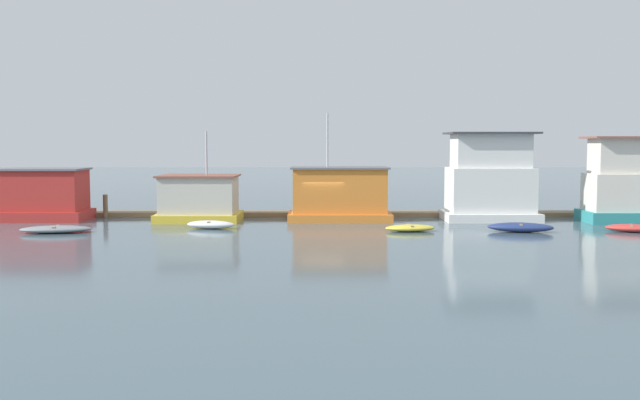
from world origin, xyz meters
TOP-DOWN VIEW (x-y plane):
  - ground_plane at (0.00, 0.00)m, footprint 200.00×200.00m
  - dock_walkway at (0.00, 3.03)m, footprint 51.00×1.71m
  - houseboat_red at (-17.58, 0.48)m, footprint 5.36×3.52m
  - houseboat_yellow at (-7.79, 0.17)m, footprint 5.14×4.12m
  - houseboat_orange at (1.03, 0.41)m, footprint 6.47×3.44m
  - houseboat_white at (10.51, 0.50)m, footprint 5.80×3.96m
  - houseboat_teal at (18.96, -0.57)m, footprint 5.81×3.28m
  - dinghy_grey at (-14.56, -5.94)m, footprint 3.94×1.93m
  - dinghy_white at (-6.44, -4.00)m, footprint 2.94×1.56m
  - dinghy_yellow at (4.77, -5.25)m, footprint 2.90×1.63m
  - dinghy_navy at (10.79, -5.55)m, footprint 3.72×1.94m
  - dinghy_red at (16.90, -5.49)m, footprint 2.93×1.98m
  - mooring_post_far_right at (-14.22, 1.92)m, footprint 0.30×0.30m
  - mooring_post_centre at (-7.90, 1.92)m, footprint 0.27×0.27m

SIDE VIEW (x-z plane):
  - ground_plane at x=0.00m, z-range 0.00..0.00m
  - dock_walkway at x=0.00m, z-range 0.00..0.30m
  - dinghy_yellow at x=4.77m, z-range 0.00..0.38m
  - dinghy_grey at x=-14.56m, z-range 0.00..0.40m
  - dinghy_red at x=16.90m, z-range 0.00..0.43m
  - dinghy_white at x=-6.44m, z-range 0.00..0.47m
  - dinghy_navy at x=10.79m, z-range 0.00..0.52m
  - mooring_post_centre at x=-7.90m, z-range 0.00..1.50m
  - mooring_post_far_right at x=-14.22m, z-range 0.00..1.52m
  - houseboat_yellow at x=-7.79m, z-range -1.41..4.19m
  - houseboat_red at x=-17.58m, z-range -0.07..3.22m
  - houseboat_orange at x=1.03m, z-range -1.74..5.00m
  - houseboat_teal at x=18.96m, z-range -0.27..5.00m
  - houseboat_white at x=10.51m, z-range -0.25..5.30m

